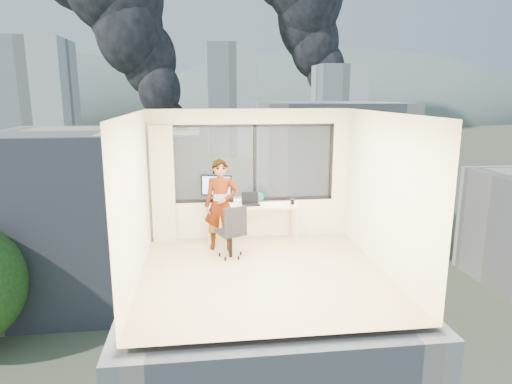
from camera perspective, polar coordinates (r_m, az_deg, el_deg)
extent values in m
cube|color=tan|center=(7.48, 0.97, -10.30)|extent=(4.00, 4.00, 0.01)
cube|color=white|center=(6.90, 1.05, 10.03)|extent=(4.00, 4.00, 0.01)
cube|color=#F7F0BF|center=(5.18, 4.16, -5.49)|extent=(4.00, 0.01, 2.60)
cube|color=#F7F0BF|center=(7.08, -15.23, -0.98)|extent=(0.01, 4.00, 2.60)
cube|color=#F7F0BF|center=(7.62, 16.07, -0.10)|extent=(0.01, 4.00, 2.60)
cube|color=beige|center=(8.91, -11.76, 0.91)|extent=(0.45, 0.14, 2.30)
cube|color=beige|center=(8.90, -0.53, -3.96)|extent=(1.80, 0.60, 0.75)
imported|color=#2D2D33|center=(8.39, -4.49, -1.65)|extent=(0.67, 0.48, 1.71)
cube|color=white|center=(9.01, -1.77, -1.02)|extent=(0.37, 0.32, 0.08)
cube|color=black|center=(8.68, -0.70, -1.80)|extent=(0.11, 0.06, 0.01)
cylinder|color=black|center=(8.86, 4.66, -1.24)|extent=(0.09, 0.09, 0.10)
ellipsoid|color=#0D4E52|center=(8.99, 0.12, -0.60)|extent=(0.31, 0.21, 0.22)
cube|color=#515B3D|center=(127.95, -6.67, 4.78)|extent=(400.00, 400.00, 0.04)
cube|color=beige|center=(38.96, -18.80, -2.93)|extent=(16.00, 12.00, 14.00)
cube|color=silver|center=(47.51, 8.84, 1.52)|extent=(14.00, 13.00, 16.00)
cube|color=silver|center=(107.40, -26.01, 9.68)|extent=(14.00, 14.00, 28.00)
cube|color=silver|center=(127.16, -3.16, 11.58)|extent=(13.00, 13.00, 30.00)
cube|color=silver|center=(153.91, 10.42, 10.80)|extent=(15.00, 15.00, 26.00)
cube|color=silver|center=(167.67, -28.13, 9.00)|extent=(16.00, 14.00, 22.00)
ellipsoid|color=slate|center=(348.23, -27.44, 8.29)|extent=(288.00, 216.00, 90.00)
ellipsoid|color=slate|center=(342.49, 10.14, 9.44)|extent=(300.00, 220.00, 96.00)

